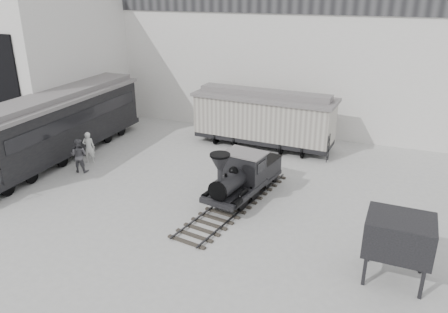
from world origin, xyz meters
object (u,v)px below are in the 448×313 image
at_px(boxcar, 264,117).
at_px(passenger_coach, 61,124).
at_px(visitor_b, 79,155).
at_px(coal_hopper, 398,240).
at_px(locomotive, 242,179).
at_px(visitor_a, 89,147).

relative_size(boxcar, passenger_coach, 0.67).
bearing_deg(visitor_b, passenger_coach, -46.82).
height_order(passenger_coach, coal_hopper, passenger_coach).
relative_size(locomotive, passenger_coach, 0.62).
height_order(locomotive, coal_hopper, locomotive).
relative_size(boxcar, coal_hopper, 3.75).
bearing_deg(visitor_b, visitor_a, -88.52).
distance_m(passenger_coach, visitor_a, 2.42).
xyz_separation_m(locomotive, visitor_b, (-9.48, -0.11, -0.12)).
relative_size(boxcar, visitor_a, 4.85).
relative_size(locomotive, coal_hopper, 3.48).
relative_size(passenger_coach, coal_hopper, 5.61).
bearing_deg(passenger_coach, visitor_b, -34.53).
bearing_deg(locomotive, boxcar, 108.76).
xyz_separation_m(locomotive, visitor_a, (-9.81, 1.18, -0.14)).
height_order(passenger_coach, visitor_a, passenger_coach).
bearing_deg(coal_hopper, visitor_a, 165.29).
bearing_deg(locomotive, coal_hopper, -18.89).
bearing_deg(visitor_a, locomotive, 149.60).
height_order(locomotive, passenger_coach, passenger_coach).
xyz_separation_m(passenger_coach, visitor_b, (2.46, -1.68, -1.06)).
xyz_separation_m(boxcar, visitor_a, (-8.62, -6.39, -0.99)).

